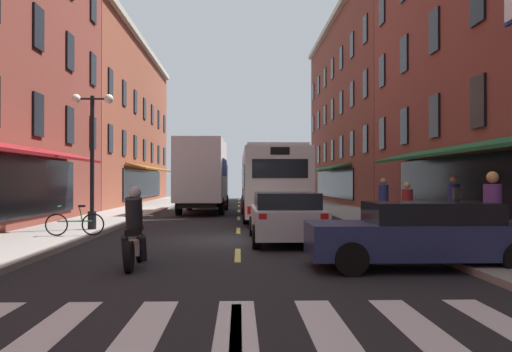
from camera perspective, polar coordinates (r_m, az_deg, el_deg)
The scene contains 17 objects.
ground_plane at distance 16.89m, azimuth -1.84°, elevation -6.70°, with size 34.80×80.00×0.10m, color black.
lane_centre_dashes at distance 16.63m, azimuth -1.85°, elevation -6.60°, with size 0.14×73.90×0.01m.
crosswalk_near at distance 7.02m, azimuth -2.07°, elevation -15.11°, with size 7.10×2.80×0.01m.
sidewalk_left at distance 17.89m, azimuth -21.21°, elevation -5.93°, with size 3.00×80.00×0.14m, color gray.
sidewalk_right at distance 17.86m, azimuth 17.55°, elevation -5.95°, with size 3.00×80.00×0.14m, color gray.
transit_bus at distance 25.89m, azimuth 1.51°, elevation -0.67°, with size 2.69×11.17×3.23m.
box_truck at distance 30.69m, azimuth -5.42°, elevation -0.01°, with size 2.61×8.44×3.93m.
sedan_near at distance 11.77m, azimuth 16.73°, elevation -5.74°, with size 4.57×1.93×1.34m.
sedan_mid at distance 16.17m, azimuth 3.05°, elevation -4.17°, with size 2.04×4.76×1.44m.
sedan_far at distance 40.54m, azimuth -4.46°, elevation -2.01°, with size 1.95×4.52×1.39m.
motorcycle_rider at distance 11.69m, azimuth -12.33°, elevation -5.71°, with size 0.62×2.07×1.66m.
bicycle_near at distance 17.47m, azimuth -18.07°, elevation -4.65°, with size 1.71×0.48×0.91m.
pedestrian_near at distance 18.72m, azimuth 19.65°, elevation -2.55°, with size 0.36×0.51×1.79m.
pedestrian_mid at distance 20.60m, azimuth 12.94°, elevation -2.54°, with size 0.36×0.36×1.73m.
pedestrian_far at distance 18.75m, azimuth 15.25°, elevation -3.00°, with size 0.36×0.36×1.59m.
pedestrian_rear at distance 12.38m, azimuth 23.09°, elevation -3.63°, with size 0.36×0.36×1.83m.
street_lamp_twin at distance 19.59m, azimuth -16.45°, elevation 2.21°, with size 1.42×0.32×4.57m.
Camera 1 is at (0.04, -16.79, 1.77)m, focal length 39.02 mm.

